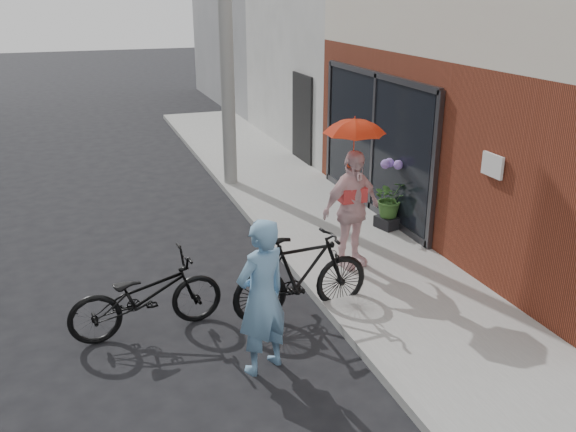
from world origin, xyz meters
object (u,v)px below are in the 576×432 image
officer (262,297)px  bike_left (146,295)px  bike_right (302,275)px  utility_pole (225,15)px  planter (389,222)px  kimono_woman (351,209)px

officer → bike_left: (-1.09, 1.22, -0.40)m
bike_right → utility_pole: bearing=-9.0°
officer → planter: officer is taller
officer → kimono_woman: kimono_woman is taller
kimono_woman → planter: 1.90m
bike_left → kimono_woman: kimono_woman is taller
bike_left → planter: (4.32, 1.87, -0.27)m
officer → bike_left: size_ratio=0.95×
kimono_woman → planter: bearing=25.4°
officer → bike_left: bearing=-71.4°
bike_right → planter: size_ratio=4.93×
bike_right → kimono_woman: (1.12, 0.94, 0.43)m
utility_pole → planter: (1.90, -3.48, -3.28)m
utility_pole → bike_left: 6.60m
bike_right → officer: bearing=136.2°
bike_left → planter: size_ratio=4.97×
officer → planter: size_ratio=4.71×
kimono_woman → bike_right: bearing=-156.8°
bike_right → kimono_woman: kimono_woman is taller
bike_left → kimono_woman: size_ratio=1.07×
officer → utility_pole: bearing=-124.6°
utility_pole → planter: utility_pole is taller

